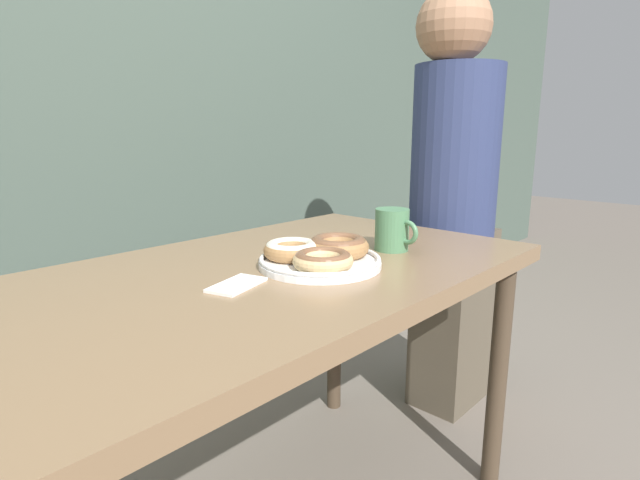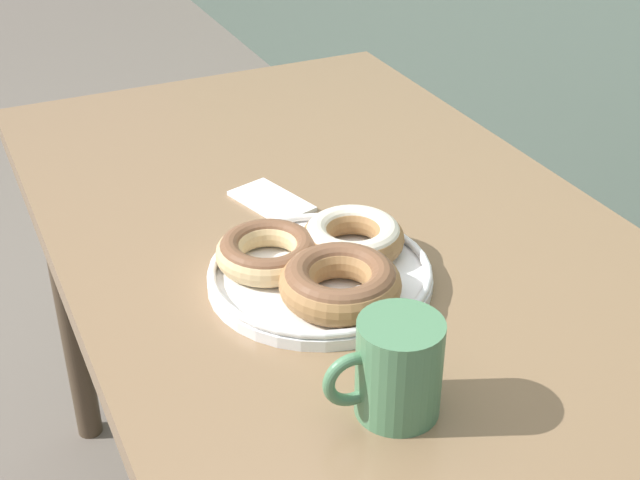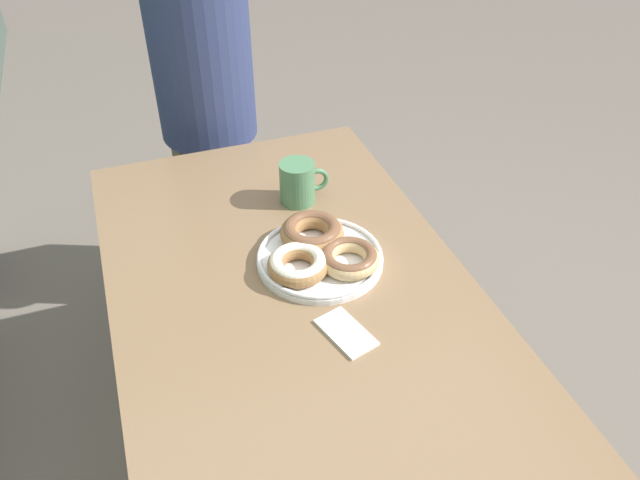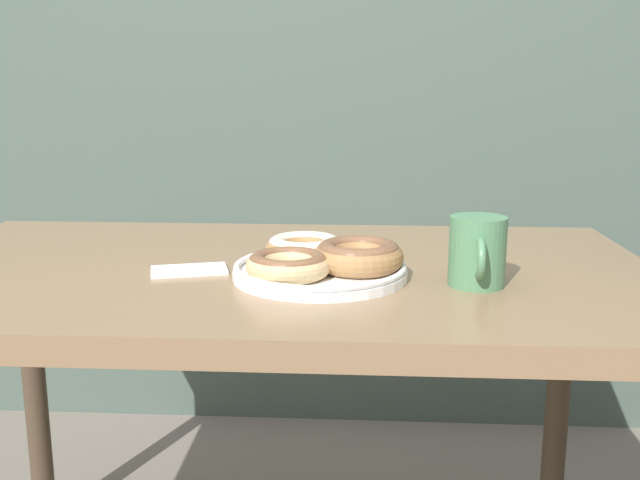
# 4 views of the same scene
# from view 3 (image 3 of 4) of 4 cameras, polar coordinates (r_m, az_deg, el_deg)

# --- Properties ---
(ground_plane) EXTENTS (14.00, 14.00, 0.00)m
(ground_plane) POSITION_cam_3_polar(r_m,az_deg,el_deg) (1.85, 5.41, -19.66)
(ground_plane) COLOR #70665B
(dining_table) EXTENTS (1.27, 0.72, 0.71)m
(dining_table) POSITION_cam_3_polar(r_m,az_deg,el_deg) (1.30, -1.97, -7.68)
(dining_table) COLOR #846647
(dining_table) RESTS_ON ground_plane
(donut_plate) EXTENTS (0.27, 0.28, 0.06)m
(donut_plate) POSITION_cam_3_polar(r_m,az_deg,el_deg) (1.31, -0.12, -1.08)
(donut_plate) COLOR white
(donut_plate) RESTS_ON dining_table
(coffee_mug) EXTENTS (0.08, 0.12, 0.10)m
(coffee_mug) POSITION_cam_3_polar(r_m,az_deg,el_deg) (1.48, -2.00, 5.31)
(coffee_mug) COLOR #4C7F56
(coffee_mug) RESTS_ON dining_table
(person_figure) EXTENTS (0.39, 0.28, 1.42)m
(person_figure) POSITION_cam_3_polar(r_m,az_deg,el_deg) (1.93, -10.45, 12.22)
(person_figure) COLOR brown
(person_figure) RESTS_ON ground_plane
(napkin) EXTENTS (0.13, 0.10, 0.01)m
(napkin) POSITION_cam_3_polar(r_m,az_deg,el_deg) (1.18, 2.39, -8.44)
(napkin) COLOR white
(napkin) RESTS_ON dining_table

